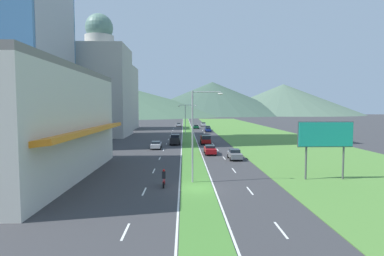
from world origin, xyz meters
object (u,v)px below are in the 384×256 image
street_lamp_far (187,117)px  car_4 (210,150)px  street_lamp_mid (191,122)px  motorcycle_rider (164,179)px  car_7 (208,128)px  pickup_truck_0 (206,140)px  car_6 (203,124)px  car_5 (156,145)px  car_0 (179,125)px  car_3 (196,127)px  car_2 (235,154)px  car_1 (208,130)px  street_lamp_near (196,130)px  pickup_truck_1 (175,140)px  billboard_roadside (326,136)px

street_lamp_far → car_4: street_lamp_far is taller
street_lamp_mid → car_4: bearing=-71.1°
street_lamp_far → motorcycle_rider: street_lamp_far is taller
car_7 → pickup_truck_0: bearing=-5.1°
street_lamp_mid → car_6: 68.31m
street_lamp_far → car_5: size_ratio=1.84×
car_6 → car_4: bearing=-2.8°
street_lamp_mid → car_5: 8.17m
car_0 → car_3: (6.68, -13.40, -0.04)m
car_5 → motorcycle_rider: (3.35, -28.85, -0.01)m
car_4 → car_6: size_ratio=1.15×
car_2 → street_lamp_far: bearing=-170.9°
street_lamp_mid → car_2: size_ratio=2.03×
car_1 → car_5: size_ratio=0.88×
street_lamp_near → car_1: bearing=84.4°
car_1 → car_4: car_4 is taller
street_lamp_far → pickup_truck_1: 24.40m
car_3 → motorcycle_rider: motorcycle_rider is taller
car_4 → car_0: bearing=-175.0°
street_lamp_far → car_2: size_ratio=2.07×
car_6 → pickup_truck_1: 63.35m
billboard_roadside → car_0: 96.40m
car_3 → motorcycle_rider: bearing=-4.5°
street_lamp_far → billboard_roadside: bearing=-75.5°
car_2 → street_lamp_mid: bearing=-156.0°
car_1 → car_2: (-0.04, -52.57, 0.04)m
billboard_roadside → car_5: (-21.03, 26.41, -4.10)m
car_0 → car_3: bearing=-153.5°
car_0 → motorcycle_rider: bearing=-180.0°
car_3 → pickup_truck_0: size_ratio=0.79×
street_lamp_near → pickup_truck_0: (3.47, 34.39, -4.67)m
car_4 → pickup_truck_0: size_ratio=0.86×
car_0 → car_4: (6.59, -75.63, 0.01)m
billboard_roadside → car_2: 16.20m
street_lamp_near → car_4: bearing=80.9°
car_5 → car_1: bearing=-18.5°
car_7 → pickup_truck_1: size_ratio=0.85×
car_0 → car_3: size_ratio=1.02×
car_2 → car_4: size_ratio=0.91×
pickup_truck_0 → street_lamp_mid: bearing=-32.6°
pickup_truck_1 → car_2: bearing=-153.8°
street_lamp_far → car_2: street_lamp_far is taller
billboard_roadside → car_4: 22.43m
street_lamp_mid → car_2: bearing=-66.0°
motorcycle_rider → car_4: bearing=-16.9°
car_1 → car_6: size_ratio=1.02×
car_1 → car_2: 52.57m
car_0 → car_5: 68.34m
street_lamp_near → billboard_roadside: (14.36, 0.95, -0.80)m
billboard_roadside → car_7: size_ratio=1.43×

